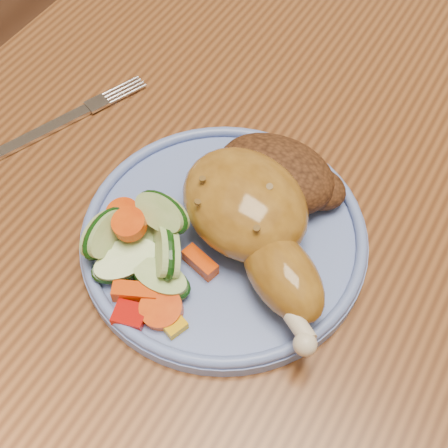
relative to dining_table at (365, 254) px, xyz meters
The scene contains 8 objects.
ground 0.67m from the dining_table, ahead, with size 4.00×4.00×0.00m, color #4E2C1B.
dining_table is the anchor object (origin of this frame).
plate 0.17m from the dining_table, 134.32° to the right, with size 0.25×0.25×0.01m, color #6077C0.
plate_rim 0.18m from the dining_table, 134.32° to the right, with size 0.24×0.24×0.01m, color #6077C0.
chicken_leg 0.18m from the dining_table, 128.84° to the right, with size 0.18×0.16×0.06m.
rice_pilaf 0.15m from the dining_table, 156.17° to the right, with size 0.12×0.08×0.05m.
vegetable_pile 0.25m from the dining_table, 131.90° to the right, with size 0.12×0.12×0.06m.
fork 0.34m from the dining_table, 167.43° to the right, with size 0.07×0.16×0.00m.
Camera 1 is at (0.05, -0.36, 1.21)m, focal length 50.00 mm.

